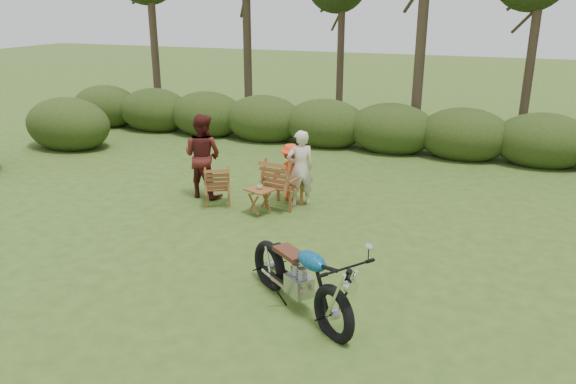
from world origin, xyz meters
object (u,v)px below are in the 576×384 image
(motorcycle, at_px, (299,308))
(adult_b, at_px, (205,196))
(child, at_px, (291,199))
(side_table, at_px, (260,202))
(lawn_chair_left, at_px, (218,204))
(cup, at_px, (259,187))
(lawn_chair_right, at_px, (284,207))
(adult_a, at_px, (300,205))

(motorcycle, relative_size, adult_b, 1.23)
(child, bearing_deg, side_table, 44.61)
(lawn_chair_left, distance_m, adult_b, 0.62)
(cup, xyz_separation_m, adult_b, (-1.62, 0.60, -0.60))
(lawn_chair_right, xyz_separation_m, cup, (-0.29, -0.61, 0.60))
(lawn_chair_left, xyz_separation_m, adult_a, (1.67, 0.57, 0.00))
(motorcycle, distance_m, lawn_chair_left, 4.64)
(motorcycle, relative_size, child, 1.82)
(cup, bearing_deg, adult_b, 159.59)
(lawn_chair_right, distance_m, cup, 0.90)
(motorcycle, distance_m, lawn_chair_right, 4.17)
(motorcycle, height_order, cup, motorcycle)
(motorcycle, xyz_separation_m, lawn_chair_left, (-3.11, 3.44, 0.00))
(cup, bearing_deg, motorcycle, -57.78)
(cup, bearing_deg, side_table, -159.14)
(motorcycle, distance_m, cup, 3.82)
(lawn_chair_right, distance_m, child, 0.48)
(motorcycle, distance_m, adult_a, 4.26)
(lawn_chair_left, xyz_separation_m, adult_b, (-0.52, 0.35, 0.00))
(lawn_chair_left, height_order, child, child)
(side_table, relative_size, child, 0.44)
(adult_b, bearing_deg, lawn_chair_left, 151.54)
(lawn_chair_right, xyz_separation_m, lawn_chair_left, (-1.39, -0.35, 0.00))
(adult_b, bearing_deg, child, -160.21)
(adult_a, relative_size, child, 1.30)
(side_table, height_order, adult_a, adult_a)
(lawn_chair_right, distance_m, side_table, 0.73)
(lawn_chair_right, bearing_deg, cup, 72.89)
(side_table, xyz_separation_m, adult_a, (0.58, 0.83, -0.27))
(lawn_chair_left, relative_size, cup, 7.15)
(motorcycle, bearing_deg, cup, 159.00)
(lawn_chair_right, distance_m, adult_b, 1.91)
(adult_a, bearing_deg, motorcycle, 71.37)
(adult_a, bearing_deg, lawn_chair_right, -0.23)
(adult_a, distance_m, adult_b, 2.20)
(motorcycle, height_order, adult_b, adult_b)
(side_table, relative_size, cup, 4.48)
(adult_b, xyz_separation_m, child, (1.88, 0.48, 0.00))
(lawn_chair_right, bearing_deg, adult_a, -133.27)
(child, bearing_deg, adult_b, -17.46)
(cup, bearing_deg, lawn_chair_right, 64.24)
(motorcycle, bearing_deg, lawn_chair_left, 168.85)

